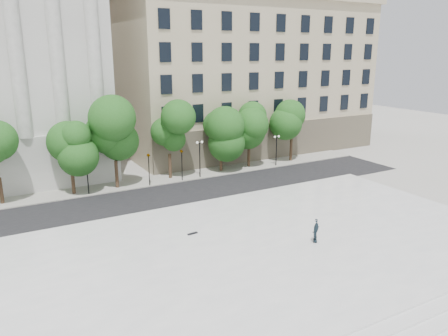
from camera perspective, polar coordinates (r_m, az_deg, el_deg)
The scene contains 11 objects.
ground at distance 30.24m, azimuth 4.89°, elevation -13.60°, with size 160.00×160.00×0.00m, color #B9B5AF.
plaza at distance 32.37m, azimuth 1.88°, elevation -11.06°, with size 44.00×22.00×0.45m, color white.
street at distance 44.99m, azimuth -8.03°, elevation -3.83°, with size 60.00×8.00×0.02m, color black.
far_sidewalk at distance 50.37m, azimuth -10.53°, elevation -1.81°, with size 60.00×4.00×0.12m, color #A6A399.
building_east at distance 70.23m, azimuth 0.82°, elevation 12.37°, with size 36.00×26.15×23.00m.
traffic_light_west at distance 47.92m, azimuth -9.87°, elevation 1.92°, with size 0.86×1.91×4.25m.
traffic_light_east at distance 49.32m, azimuth -5.57°, elevation 2.40°, with size 0.76×1.80×4.21m.
person_lying at distance 34.08m, azimuth 11.80°, elevation -9.12°, with size 0.66×0.44×1.82m, color black.
skateboard at distance 34.99m, azimuth -4.13°, elevation -8.53°, with size 0.85×0.22×0.09m, color black.
street_trees at distance 48.61m, azimuth -11.35°, elevation 3.84°, with size 46.14×4.85×8.03m.
lamp_posts at distance 48.42m, azimuth -9.87°, elevation 1.00°, with size 35.34×0.28×4.39m.
Camera 1 is at (-15.08, -21.84, 14.50)m, focal length 35.00 mm.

